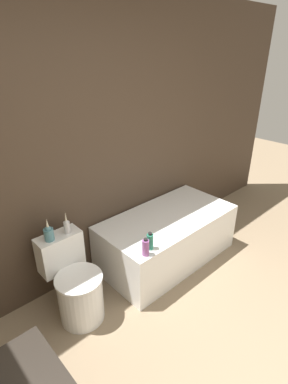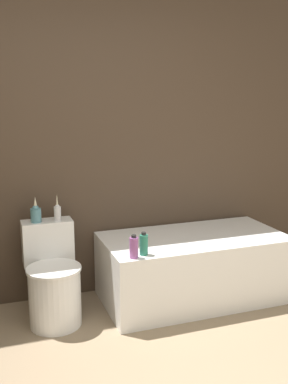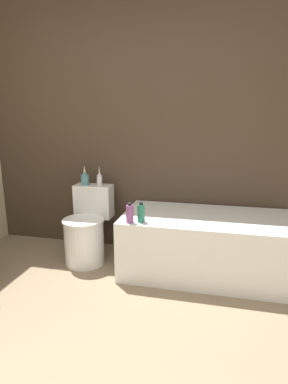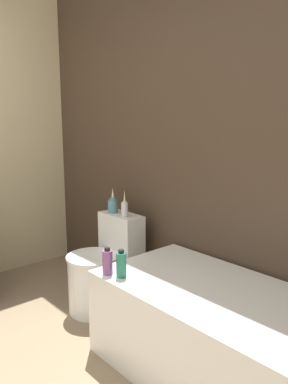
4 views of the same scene
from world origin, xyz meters
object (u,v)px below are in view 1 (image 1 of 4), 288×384
Objects in this scene: shampoo_bottle_short at (150,241)px; shampoo_bottle_tall at (146,247)px; vase_gold at (49,233)px; toilet at (75,285)px; vase_silver at (67,226)px; bathtub at (167,237)px.

shampoo_bottle_tall is at bearing -157.06° from shampoo_bottle_short.
toilet is at bearing -66.73° from vase_gold.
toilet is 4.29× the size of shampoo_bottle_short.
shampoo_bottle_short is at bearing -40.55° from vase_silver.
shampoo_bottle_tall reaches higher than bathtub.
bathtub is at bearing 27.84° from shampoo_bottle_short.
shampoo_bottle_short is (-0.53, -0.28, 0.34)m from bathtub.
shampoo_bottle_short is at bearing -33.86° from vase_gold.
toilet reaches higher than bathtub.
vase_silver reaches higher than vase_gold.
toilet reaches higher than shampoo_bottle_tall.
bathtub is 8.82× the size of shampoo_bottle_tall.
vase_silver reaches higher than bathtub.
vase_silver is 1.23× the size of shampoo_bottle_short.
vase_gold is 0.80m from shampoo_bottle_tall.
vase_silver reaches higher than toilet.
vase_gold is at bearing 146.14° from shampoo_bottle_short.
shampoo_bottle_short is (0.09, 0.04, -0.00)m from shampoo_bottle_tall.
shampoo_bottle_short is at bearing 22.94° from shampoo_bottle_tall.
toilet is 3.50× the size of vase_silver.
vase_silver reaches higher than shampoo_bottle_short.
vase_silver is at bearing 132.15° from shampoo_bottle_tall.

